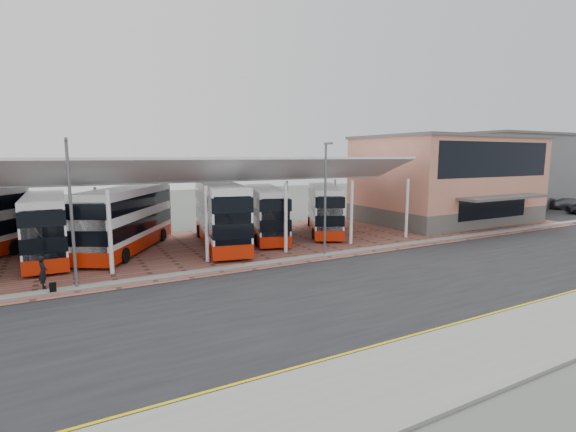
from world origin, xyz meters
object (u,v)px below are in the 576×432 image
at_px(bus_1, 46,227).
at_px(bus_2, 127,220).
at_px(bus_3, 220,215).
at_px(pedestrian, 43,272).
at_px(carpark_car_b, 573,204).
at_px(terminal, 446,179).
at_px(bus_4, 265,213).
at_px(bus_5, 324,209).

relative_size(bus_1, bus_2, 0.96).
distance_m(bus_3, pedestrian, 13.63).
height_order(bus_2, bus_3, bus_3).
height_order(bus_1, carpark_car_b, bus_1).
relative_size(terminal, bus_2, 1.64).
bearing_deg(terminal, bus_4, 179.03).
relative_size(bus_2, bus_4, 1.03).
bearing_deg(bus_2, bus_3, 19.24).
height_order(terminal, pedestrian, terminal).
height_order(pedestrian, carpark_car_b, pedestrian).
distance_m(bus_1, pedestrian, 7.73).
bearing_deg(bus_2, carpark_car_b, 28.19).
distance_m(bus_4, carpark_car_b, 43.93).
bearing_deg(carpark_car_b, bus_2, 130.84).
relative_size(bus_2, carpark_car_b, 2.16).
xyz_separation_m(pedestrian, carpark_car_b, (60.46, 4.74, -0.12)).
relative_size(bus_3, bus_4, 1.13).
xyz_separation_m(bus_4, bus_5, (5.93, -0.31, -0.03)).
height_order(bus_1, bus_3, bus_3).
bearing_deg(terminal, pedestrian, -170.02).
relative_size(bus_4, pedestrian, 6.07).
distance_m(bus_1, bus_5, 22.50).
xyz_separation_m(bus_2, bus_5, (17.21, -0.58, -0.22)).
relative_size(bus_2, bus_5, 1.08).
distance_m(bus_5, pedestrian, 23.60).
bearing_deg(carpark_car_b, bus_3, 132.12).
distance_m(bus_2, bus_4, 11.28).
distance_m(bus_2, carpark_car_b, 55.21).
height_order(bus_3, bus_5, bus_3).
distance_m(bus_3, carpark_car_b, 48.38).
xyz_separation_m(terminal, carpark_car_b, (21.90, -2.05, -3.82)).
bearing_deg(bus_2, bus_4, 29.61).
xyz_separation_m(bus_2, bus_3, (6.78, -1.41, 0.10)).
relative_size(pedestrian, carpark_car_b, 0.35).
bearing_deg(terminal, bus_1, 178.76).
distance_m(bus_4, pedestrian, 18.14).
relative_size(terminal, bus_1, 1.70).
relative_size(bus_4, bus_5, 1.05).
distance_m(terminal, bus_5, 16.20).
relative_size(terminal, bus_3, 1.49).
bearing_deg(carpark_car_b, bus_1, 130.90).
xyz_separation_m(terminal, bus_1, (-38.50, 0.83, -2.38)).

